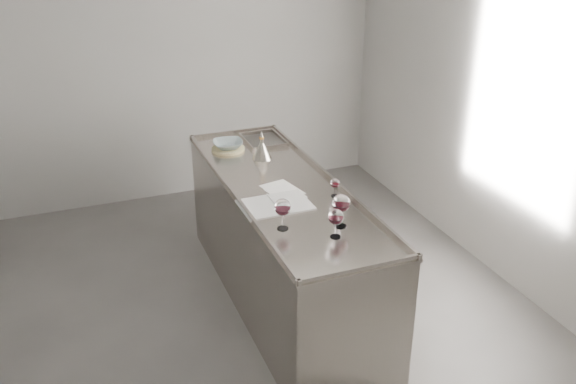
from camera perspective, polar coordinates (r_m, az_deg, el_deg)
name	(u,v)px	position (r m, az deg, el deg)	size (l,w,h in m)	color
room_shell	(224,150)	(3.92, -5.75, 3.78)	(4.54, 5.04, 2.84)	#4E4C49
counter	(283,245)	(4.72, -0.43, -4.73)	(0.77, 2.42, 0.97)	#9E958E
wine_glass_left	(283,208)	(3.88, -0.48, -1.43)	(0.10, 0.10, 0.20)	white
wine_glass_middle	(341,204)	(3.92, 4.75, -1.06)	(0.11, 0.11, 0.22)	white
wine_glass_right	(336,218)	(3.81, 4.29, -2.28)	(0.09, 0.09, 0.18)	white
wine_glass_small	(335,184)	(4.34, 4.20, 0.74)	(0.06, 0.06, 0.13)	white
notebook	(275,205)	(4.23, -1.14, -1.14)	(0.46, 0.32, 0.02)	silver
loose_paper_top	(282,190)	(4.46, -0.52, 0.22)	(0.21, 0.29, 0.00)	silver
loose_paper_under	(285,193)	(4.40, -0.24, -0.11)	(0.19, 0.27, 0.00)	silver
trivet	(228,149)	(5.18, -5.34, 3.83)	(0.26, 0.26, 0.02)	#D0C186
ceramic_bowl	(228,144)	(5.17, -5.36, 4.23)	(0.24, 0.24, 0.06)	gray
wine_funnel	(262,150)	(4.97, -2.34, 3.72)	(0.15, 0.15, 0.22)	#9B958A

